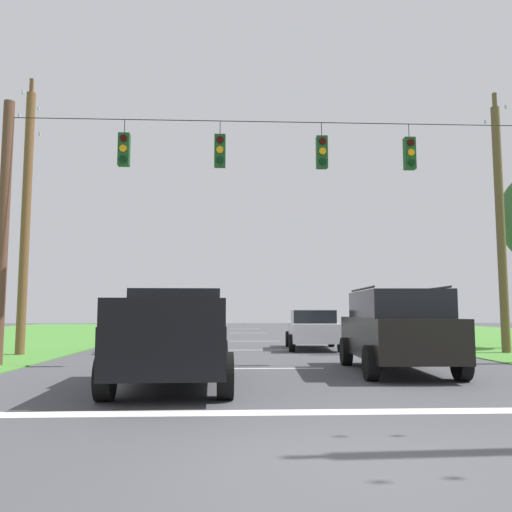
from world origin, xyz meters
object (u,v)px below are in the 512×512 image
at_px(pickup_truck, 174,337).
at_px(suv_black, 396,329).
at_px(overhead_signal_span, 271,216).
at_px(distant_car_crossing_white, 313,329).
at_px(utility_pole_near_left, 26,214).
at_px(utility_pole_mid_right, 500,224).
at_px(distant_car_oncoming, 153,329).

relative_size(pickup_truck, suv_black, 1.12).
bearing_deg(pickup_truck, overhead_signal_span, 59.71).
height_order(distant_car_crossing_white, utility_pole_near_left, utility_pole_near_left).
bearing_deg(utility_pole_mid_right, utility_pole_near_left, -179.87).
distance_m(overhead_signal_span, distant_car_oncoming, 7.74).
height_order(overhead_signal_span, suv_black, overhead_signal_span).
relative_size(suv_black, utility_pole_mid_right, 0.51).
bearing_deg(utility_pole_mid_right, distant_car_oncoming, 170.78).
distance_m(pickup_truck, suv_black, 5.57).
distance_m(suv_black, distant_car_oncoming, 10.36).
height_order(overhead_signal_span, distant_car_crossing_white, overhead_signal_span).
relative_size(overhead_signal_span, utility_pole_mid_right, 1.60).
xyz_separation_m(overhead_signal_span, pickup_truck, (-2.28, -3.90, -3.23)).
bearing_deg(utility_pole_near_left, distant_car_oncoming, 26.82).
distance_m(suv_black, distant_car_crossing_white, 8.00).
bearing_deg(distant_car_oncoming, utility_pole_mid_right, -9.22).
relative_size(pickup_truck, distant_car_oncoming, 1.24).
xyz_separation_m(pickup_truck, distant_car_crossing_white, (4.37, 9.87, -0.18)).
xyz_separation_m(overhead_signal_span, suv_black, (2.95, -1.97, -3.14)).
distance_m(utility_pole_mid_right, utility_pole_near_left, 16.86).
height_order(distant_car_oncoming, utility_pole_mid_right, utility_pole_mid_right).
bearing_deg(suv_black, pickup_truck, -159.83).
xyz_separation_m(utility_pole_mid_right, utility_pole_near_left, (-16.85, -0.04, 0.22)).
xyz_separation_m(distant_car_oncoming, utility_pole_near_left, (-4.15, -2.10, 4.06)).
xyz_separation_m(overhead_signal_span, distant_car_oncoming, (-4.10, 5.61, -3.41)).
bearing_deg(suv_black, utility_pole_near_left, 153.92).
bearing_deg(utility_pole_near_left, pickup_truck, -51.09).
xyz_separation_m(pickup_truck, suv_black, (5.23, 1.92, 0.09)).
bearing_deg(distant_car_oncoming, utility_pole_near_left, -153.18).
distance_m(distant_car_crossing_white, utility_pole_near_left, 11.39).
distance_m(overhead_signal_span, utility_pole_near_left, 9.00).
xyz_separation_m(pickup_truck, distant_car_oncoming, (-1.83, 9.51, -0.18)).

